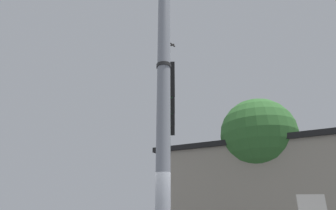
{
  "coord_description": "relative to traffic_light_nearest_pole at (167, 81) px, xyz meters",
  "views": [
    {
      "loc": [
        0.46,
        -5.47,
        1.81
      ],
      "look_at": [
        -0.19,
        4.35,
        5.64
      ],
      "focal_mm": 28.87,
      "sensor_mm": 36.0,
      "label": 1
    }
  ],
  "objects": [
    {
      "name": "traffic_light_mid_outer",
      "position": [
        -0.14,
        3.06,
        0.0
      ],
      "size": [
        0.54,
        0.49,
        1.31
      ],
      "color": "black"
    },
    {
      "name": "storefront_building",
      "position": [
        5.52,
        10.46,
        -2.9
      ],
      "size": [
        14.09,
        12.41,
        5.47
      ],
      "color": "#A89E89",
      "rests_on": "ground"
    },
    {
      "name": "traffic_light_nearest_pole",
      "position": [
        0.0,
        0.0,
        0.0
      ],
      "size": [
        0.54,
        0.49,
        1.31
      ],
      "color": "black"
    },
    {
      "name": "street_name_sign",
      "position": [
        0.09,
        -2.07,
        -0.75
      ],
      "size": [
        0.34,
        1.21,
        0.22
      ],
      "color": "#147238"
    },
    {
      "name": "traffic_light_mid_inner",
      "position": [
        -0.07,
        1.53,
        0.0
      ],
      "size": [
        0.54,
        0.49,
        1.31
      ],
      "color": "black"
    },
    {
      "name": "bird_flying",
      "position": [
        -0.03,
        4.67,
        4.51
      ],
      "size": [
        0.34,
        0.41,
        0.09
      ],
      "color": "#4C4742"
    },
    {
      "name": "traffic_light_arm_end",
      "position": [
        -0.2,
        4.59,
        0.0
      ],
      "size": [
        0.54,
        0.49,
        1.31
      ],
      "color": "black"
    },
    {
      "name": "mast_arm",
      "position": [
        -0.07,
        1.47,
        0.79
      ],
      "size": [
        0.51,
        7.56,
        0.17
      ],
      "primitive_type": "cylinder",
      "rotation": [
        0.0,
        1.57,
        1.62
      ],
      "color": "gray"
    },
    {
      "name": "tree_by_storefront",
      "position": [
        4.8,
        7.82,
        0.16
      ],
      "size": [
        4.37,
        4.37,
        8.01
      ],
      "color": "#4C3823",
      "rests_on": "ground"
    },
    {
      "name": "signal_pole",
      "position": [
        0.1,
        -2.31,
        -2.2
      ],
      "size": [
        0.3,
        0.3,
        6.9
      ],
      "primitive_type": "cylinder",
      "color": "gray",
      "rests_on": "ground"
    }
  ]
}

